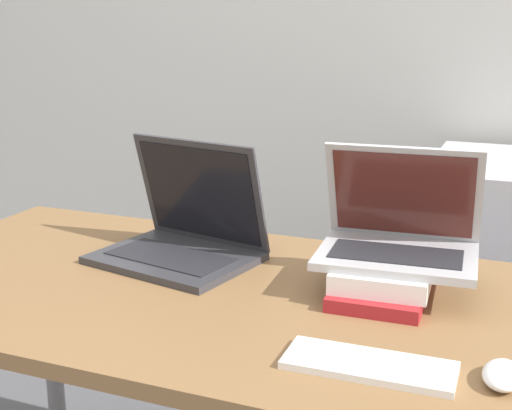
# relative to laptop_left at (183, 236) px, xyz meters

# --- Properties ---
(desk) EXTENTS (1.73, 0.76, 0.71)m
(desk) POSITION_rel_laptop_left_xyz_m (0.27, -0.14, -0.12)
(desk) COLOR brown
(desk) RESTS_ON ground_plane
(laptop_left) EXTENTS (0.38, 0.32, 0.26)m
(laptop_left) POSITION_rel_laptop_left_xyz_m (0.00, 0.00, 0.00)
(laptop_left) COLOR #333338
(laptop_left) RESTS_ON desk
(book_stack) EXTENTS (0.19, 0.27, 0.06)m
(book_stack) POSITION_rel_laptop_left_xyz_m (0.46, -0.04, -0.02)
(book_stack) COLOR maroon
(book_stack) RESTS_ON desk
(laptop_on_books) EXTENTS (0.32, 0.25, 0.22)m
(laptop_on_books) POSITION_rel_laptop_left_xyz_m (0.48, 0.00, 0.06)
(laptop_on_books) COLOR #B2B2B7
(laptop_on_books) RESTS_ON book_stack
(wireless_keyboard) EXTENTS (0.26, 0.11, 0.01)m
(wireless_keyboard) POSITION_rel_laptop_left_xyz_m (0.50, -0.35, -0.05)
(wireless_keyboard) COLOR white
(wireless_keyboard) RESTS_ON desk
(mouse) EXTENTS (0.06, 0.10, 0.03)m
(mouse) POSITION_rel_laptop_left_xyz_m (0.70, -0.32, -0.04)
(mouse) COLOR white
(mouse) RESTS_ON desk
(mini_fridge) EXTENTS (0.45, 0.60, 0.81)m
(mini_fridge) POSITION_rel_laptop_left_xyz_m (0.64, 0.88, -0.35)
(mini_fridge) COLOR silver
(mini_fridge) RESTS_ON ground_plane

